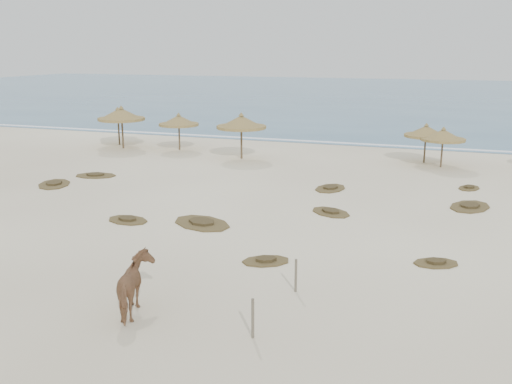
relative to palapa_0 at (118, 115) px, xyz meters
The scene contains 22 objects.
ground 24.80m from the palapa_0, 53.13° to the right, with size 160.00×160.00×0.00m, color white.
ocean 57.24m from the palapa_0, 74.99° to the left, with size 200.00×100.00×0.01m, color #2B5C83.
foam_line 16.23m from the palapa_0, 22.85° to the left, with size 70.00×0.60×0.01m, color white.
palapa_0 is the anchor object (origin of this frame).
palapa_1 1.76m from the palapa_0, 48.62° to the right, with size 3.99×3.99×3.14m.
palapa_2 5.43m from the palapa_0, ahead, with size 3.08×3.08×2.69m.
palapa_3 11.05m from the palapa_0, 11.71° to the right, with size 3.66×3.66×3.08m.
palapa_4 23.50m from the palapa_0, ahead, with size 3.39×3.39×2.53m.
palapa_5 22.42m from the palapa_0, ahead, with size 3.12×3.12×2.57m.
horse 29.54m from the palapa_0, 56.80° to the right, with size 0.88×1.94×1.64m, color #926142.
fence_post_near 29.60m from the palapa_0, 47.61° to the right, with size 0.08×0.08×1.04m, color #645C4B.
fence_post_far 31.77m from the palapa_0, 51.74° to the right, with size 0.08×0.08×1.07m, color #645C4B.
scrub_1 13.43m from the palapa_0, 72.75° to the right, with size 2.67×2.99×0.16m.
scrub_2 20.60m from the palapa_0, 56.77° to the right, with size 2.14×1.62×0.16m.
scrub_3 23.32m from the palapa_0, 34.38° to the right, with size 2.41×2.25×0.16m.
scrub_4 29.99m from the palapa_0, 37.13° to the right, with size 1.83×1.55×0.16m.
scrub_5 27.08m from the palapa_0, 21.89° to the right, with size 2.40×2.92×0.16m.
scrub_6 11.36m from the palapa_0, 64.64° to the right, with size 2.63×1.99×0.16m.
scrub_7 20.29m from the palapa_0, 25.51° to the right, with size 1.82×2.42×0.16m.
scrub_9 22.01m from the palapa_0, 48.89° to the right, with size 3.34×2.85×0.16m.
scrub_10 25.92m from the palapa_0, 13.94° to the right, with size 1.45×1.75×0.16m.
scrub_12 27.03m from the palapa_0, 47.21° to the right, with size 1.99×1.78×0.16m.
Camera 1 is at (9.22, -17.54, 7.14)m, focal length 40.00 mm.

